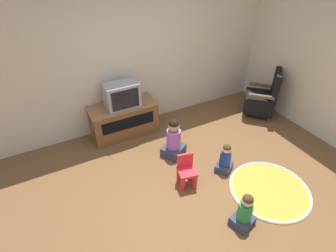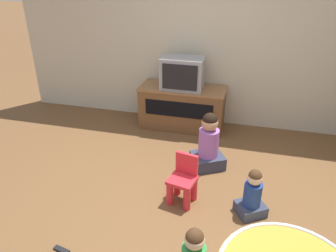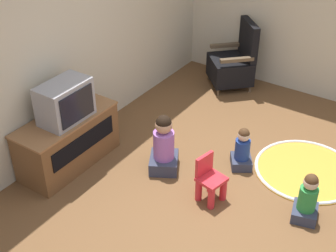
# 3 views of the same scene
# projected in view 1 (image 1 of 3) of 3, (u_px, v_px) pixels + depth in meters

# --- Properties ---
(ground_plane) EXTENTS (30.00, 30.00, 0.00)m
(ground_plane) POSITION_uv_depth(u_px,v_px,m) (196.00, 190.00, 3.87)
(ground_plane) COLOR brown
(wall_back) EXTENTS (5.84, 0.12, 2.77)m
(wall_back) POSITION_uv_depth(u_px,v_px,m) (130.00, 54.00, 4.61)
(wall_back) COLOR beige
(wall_back) RESTS_ON ground_plane
(tv_cabinet) EXTENTS (1.22, 0.52, 0.61)m
(tv_cabinet) POSITION_uv_depth(u_px,v_px,m) (124.00, 119.00, 4.85)
(tv_cabinet) COLOR brown
(tv_cabinet) RESTS_ON ground_plane
(television) EXTENTS (0.58, 0.36, 0.44)m
(television) POSITION_uv_depth(u_px,v_px,m) (122.00, 95.00, 4.52)
(television) COLOR #939399
(television) RESTS_ON tv_cabinet
(black_armchair) EXTENTS (0.82, 0.82, 0.99)m
(black_armchair) POSITION_uv_depth(u_px,v_px,m) (262.00, 99.00, 5.38)
(black_armchair) COLOR brown
(black_armchair) RESTS_ON ground_plane
(yellow_kid_chair) EXTENTS (0.31, 0.30, 0.51)m
(yellow_kid_chair) POSITION_uv_depth(u_px,v_px,m) (187.00, 173.00, 3.86)
(yellow_kid_chair) COLOR red
(yellow_kid_chair) RESTS_ON ground_plane
(play_mat) EXTENTS (1.18, 1.18, 0.04)m
(play_mat) POSITION_uv_depth(u_px,v_px,m) (269.00, 190.00, 3.87)
(play_mat) COLOR gold
(play_mat) RESTS_ON ground_plane
(child_watching_left) EXTENTS (0.34, 0.33, 0.51)m
(child_watching_left) POSITION_uv_depth(u_px,v_px,m) (225.00, 159.00, 4.09)
(child_watching_left) COLOR #33384C
(child_watching_left) RESTS_ON ground_plane
(child_watching_center) EXTENTS (0.47, 0.45, 0.71)m
(child_watching_center) POSITION_uv_depth(u_px,v_px,m) (174.00, 140.00, 4.36)
(child_watching_center) COLOR #33384C
(child_watching_center) RESTS_ON ground_plane
(child_watching_right) EXTENTS (0.33, 0.30, 0.55)m
(child_watching_right) POSITION_uv_depth(u_px,v_px,m) (245.00, 212.00, 3.28)
(child_watching_right) COLOR #33384C
(child_watching_right) RESTS_ON ground_plane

